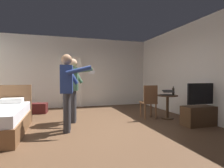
{
  "coord_description": "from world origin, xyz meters",
  "views": [
    {
      "loc": [
        -0.7,
        -4.26,
        1.21
      ],
      "look_at": [
        0.74,
        0.43,
        1.04
      ],
      "focal_mm": 28.73,
      "sensor_mm": 36.0,
      "label": 1
    }
  ],
  "objects": [
    {
      "name": "doorway_frame",
      "position": [
        -0.16,
        3.25,
        1.22
      ],
      "size": [
        0.93,
        0.08,
        2.13
      ],
      "color": "white",
      "rests_on": "ground_plane"
    },
    {
      "name": "tv_flatscreen",
      "position": [
        2.83,
        -0.6,
        0.31
      ],
      "size": [
        1.04,
        0.4,
        1.07
      ],
      "color": "#4C331E",
      "rests_on": "ground_plane"
    },
    {
      "name": "bottle_on_table",
      "position": [
        2.57,
        0.23,
        0.81
      ],
      "size": [
        0.06,
        0.06,
        0.26
      ],
      "color": "#2F291C",
      "rests_on": "side_table"
    },
    {
      "name": "suitcase_small",
      "position": [
        -1.5,
        2.43,
        0.16
      ],
      "size": [
        0.58,
        0.41,
        0.32
      ],
      "primitive_type": "cube",
      "rotation": [
        0.0,
        0.0,
        0.2
      ],
      "color": "#4C1919",
      "rests_on": "ground_plane"
    },
    {
      "name": "wooden_chair",
      "position": [
        1.9,
        0.46,
        0.54
      ],
      "size": [
        0.45,
        0.45,
        0.99
      ],
      "color": "brown",
      "rests_on": "ground_plane"
    },
    {
      "name": "ground_plane",
      "position": [
        0.0,
        0.0,
        0.0
      ],
      "size": [
        7.18,
        7.18,
        0.0
      ],
      "primitive_type": "plane",
      "color": "brown"
    },
    {
      "name": "side_table",
      "position": [
        2.43,
        0.31,
        0.47
      ],
      "size": [
        0.59,
        0.59,
        0.7
      ],
      "color": "#4C331E",
      "rests_on": "ground_plane"
    },
    {
      "name": "suitcase_dark",
      "position": [
        -1.34,
        2.29,
        0.17
      ],
      "size": [
        0.65,
        0.47,
        0.34
      ],
      "primitive_type": "cube",
      "rotation": [
        0.0,
        0.0,
        -0.16
      ],
      "color": "#4C1919",
      "rests_on": "ground_plane"
    },
    {
      "name": "wall_back",
      "position": [
        0.0,
        3.33,
        1.43
      ],
      "size": [
        6.51,
        0.12,
        2.86
      ],
      "primitive_type": "cube",
      "color": "silver",
      "rests_on": "ground_plane"
    },
    {
      "name": "person_blue_shirt",
      "position": [
        -0.48,
        -0.12,
        1.01
      ],
      "size": [
        0.72,
        0.63,
        1.74
      ],
      "color": "#333338",
      "rests_on": "ground_plane"
    },
    {
      "name": "wall_right",
      "position": [
        3.19,
        0.0,
        1.43
      ],
      "size": [
        0.12,
        6.77,
        2.86
      ],
      "primitive_type": "cube",
      "color": "silver",
      "rests_on": "ground_plane"
    },
    {
      "name": "person_striped_shirt",
      "position": [
        -0.27,
        0.74,
        1.01
      ],
      "size": [
        0.7,
        0.68,
        1.73
      ],
      "color": "#333338",
      "rests_on": "ground_plane"
    },
    {
      "name": "laptop",
      "position": [
        2.39,
        0.27,
        0.75
      ],
      "size": [
        0.39,
        0.4,
        0.16
      ],
      "color": "black",
      "rests_on": "side_table"
    }
  ]
}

